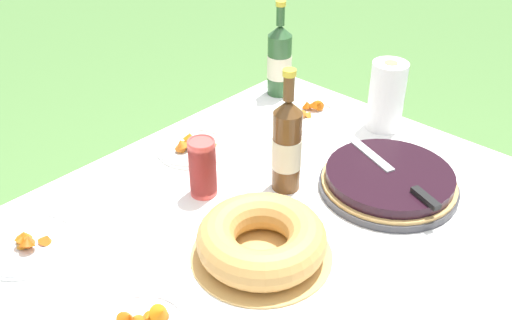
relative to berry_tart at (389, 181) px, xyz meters
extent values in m
cube|color=brown|center=(-0.33, 0.09, -0.05)|extent=(1.42, 1.22, 0.03)
cylinder|color=brown|center=(0.32, 0.63, -0.41)|extent=(0.06, 0.06, 0.69)
cube|color=white|center=(-0.33, 0.09, -0.03)|extent=(1.43, 1.23, 0.00)
cube|color=white|center=(-0.33, 0.70, -0.08)|extent=(1.43, 0.00, 0.10)
cube|color=white|center=(0.38, 0.09, -0.08)|extent=(0.00, 1.23, 0.10)
cylinder|color=#38383D|center=(0.00, 0.00, -0.02)|extent=(0.37, 0.37, 0.02)
cylinder|color=tan|center=(0.00, 0.00, 0.00)|extent=(0.36, 0.36, 0.01)
cylinder|color=black|center=(0.00, 0.00, 0.02)|extent=(0.34, 0.34, 0.03)
cube|color=silver|center=(0.04, 0.09, 0.03)|extent=(0.09, 0.19, 0.00)
cube|color=black|center=(-0.05, -0.13, 0.04)|extent=(0.05, 0.09, 0.01)
cylinder|color=tan|center=(-0.42, 0.08, -0.02)|extent=(0.33, 0.33, 0.01)
torus|color=tan|center=(-0.42, 0.08, 0.02)|extent=(0.30, 0.30, 0.09)
cylinder|color=#E04C47|center=(-0.35, 0.35, 0.02)|extent=(0.07, 0.07, 0.09)
cylinder|color=#E04C47|center=(-0.35, 0.35, 0.03)|extent=(0.07, 0.07, 0.09)
cylinder|color=#E04C47|center=(-0.35, 0.35, 0.05)|extent=(0.07, 0.07, 0.09)
cylinder|color=#E04C47|center=(-0.35, 0.35, 0.06)|extent=(0.07, 0.07, 0.09)
cylinder|color=#E04C47|center=(-0.35, 0.35, 0.07)|extent=(0.07, 0.07, 0.09)
cylinder|color=#E04C47|center=(-0.35, 0.35, 0.08)|extent=(0.07, 0.07, 0.09)
torus|color=#E04C47|center=(-0.35, 0.35, 0.13)|extent=(0.07, 0.07, 0.01)
cylinder|color=#2D562D|center=(0.24, 0.60, 0.08)|extent=(0.08, 0.08, 0.21)
cylinder|color=beige|center=(0.24, 0.60, 0.07)|extent=(0.08, 0.08, 0.08)
cone|color=#2D562D|center=(0.24, 0.60, 0.20)|extent=(0.08, 0.08, 0.04)
cylinder|color=#2D562D|center=(0.24, 0.60, 0.25)|extent=(0.03, 0.03, 0.06)
cylinder|color=gold|center=(0.24, 0.60, 0.29)|extent=(0.03, 0.03, 0.02)
cylinder|color=brown|center=(-0.18, 0.21, 0.09)|extent=(0.08, 0.08, 0.23)
cylinder|color=beige|center=(-0.18, 0.21, 0.08)|extent=(0.08, 0.08, 0.09)
cone|color=brown|center=(-0.18, 0.21, 0.22)|extent=(0.08, 0.08, 0.04)
cylinder|color=brown|center=(-0.18, 0.21, 0.27)|extent=(0.03, 0.03, 0.06)
cylinder|color=gold|center=(-0.18, 0.21, 0.31)|extent=(0.03, 0.03, 0.02)
cone|color=#B84D0B|center=(-0.76, 0.13, 0.00)|extent=(0.05, 0.05, 0.04)
cone|color=#C66114|center=(-0.75, 0.11, 0.00)|extent=(0.04, 0.04, 0.03)
cone|color=#C5600E|center=(-0.73, 0.11, -0.01)|extent=(0.04, 0.05, 0.04)
cone|color=#CC6B0D|center=(-0.71, 0.08, 0.01)|extent=(0.06, 0.06, 0.05)
cone|color=#A95114|center=(-0.70, 0.08, 0.00)|extent=(0.04, 0.04, 0.04)
cylinder|color=white|center=(-0.77, 0.50, -0.02)|extent=(0.23, 0.23, 0.01)
torus|color=white|center=(-0.77, 0.50, -0.01)|extent=(0.22, 0.22, 0.01)
cone|color=#B16412|center=(-0.78, 0.52, -0.01)|extent=(0.04, 0.04, 0.03)
cone|color=#A8460B|center=(-0.78, 0.48, 0.01)|extent=(0.05, 0.05, 0.04)
cone|color=#B97117|center=(-0.78, 0.50, 0.00)|extent=(0.06, 0.06, 0.03)
cone|color=#B46314|center=(-0.77, 0.51, 0.00)|extent=(0.06, 0.06, 0.03)
cone|color=#C76521|center=(-0.77, 0.50, 0.00)|extent=(0.05, 0.05, 0.04)
cone|color=#CC5C16|center=(-0.74, 0.47, -0.01)|extent=(0.05, 0.05, 0.03)
cone|color=#BC4A09|center=(-0.78, 0.50, 0.00)|extent=(0.04, 0.04, 0.04)
cylinder|color=white|center=(-0.22, 0.53, -0.02)|extent=(0.22, 0.22, 0.01)
torus|color=white|center=(-0.22, 0.53, -0.01)|extent=(0.21, 0.21, 0.01)
cone|color=#C06513|center=(-0.26, 0.54, 0.00)|extent=(0.04, 0.04, 0.04)
cone|color=#CB5912|center=(-0.22, 0.53, 0.00)|extent=(0.04, 0.04, 0.04)
cone|color=#B65A19|center=(-0.26, 0.54, 0.00)|extent=(0.03, 0.03, 0.03)
cone|color=#CA6517|center=(-0.25, 0.54, 0.01)|extent=(0.05, 0.05, 0.03)
cone|color=#CC640E|center=(-0.21, 0.56, 0.00)|extent=(0.05, 0.05, 0.03)
cone|color=#AE571D|center=(-0.25, 0.55, 0.00)|extent=(0.04, 0.04, 0.03)
cone|color=#AE5413|center=(-0.24, 0.54, 0.01)|extent=(0.04, 0.04, 0.02)
cone|color=#BC541B|center=(-0.20, 0.49, 0.00)|extent=(0.05, 0.06, 0.05)
cone|color=#B75917|center=(-0.23, 0.53, 0.00)|extent=(0.04, 0.04, 0.03)
cylinder|color=white|center=(0.16, 0.41, -0.02)|extent=(0.22, 0.22, 0.01)
torus|color=white|center=(0.16, 0.41, -0.01)|extent=(0.22, 0.22, 0.01)
cone|color=#CC530C|center=(0.21, 0.41, 0.01)|extent=(0.04, 0.04, 0.02)
cone|color=#B44E09|center=(0.22, 0.40, 0.01)|extent=(0.06, 0.05, 0.05)
cone|color=#C04C0A|center=(0.20, 0.44, 0.00)|extent=(0.04, 0.04, 0.03)
cone|color=#AC5209|center=(0.11, 0.41, 0.00)|extent=(0.05, 0.04, 0.04)
cone|color=#C3741E|center=(0.17, 0.40, -0.01)|extent=(0.05, 0.05, 0.03)
cone|color=#C8691F|center=(0.14, 0.41, 0.00)|extent=(0.04, 0.04, 0.04)
cylinder|color=white|center=(0.28, 0.19, 0.08)|extent=(0.11, 0.11, 0.22)
cylinder|color=#9E7A56|center=(0.28, 0.19, 0.19)|extent=(0.04, 0.04, 0.00)
camera|label=1|loc=(-1.16, -0.58, 0.87)|focal=40.00mm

